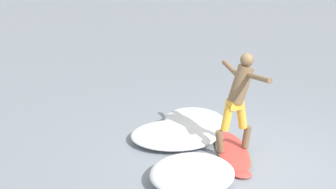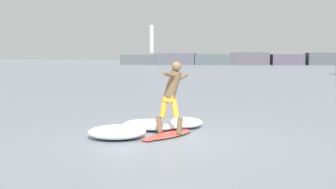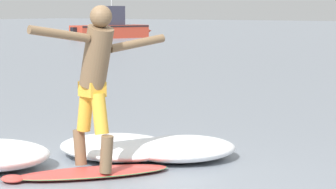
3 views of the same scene
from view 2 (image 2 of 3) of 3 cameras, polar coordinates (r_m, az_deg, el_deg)
The scene contains 7 objects.
ground_plane at distance 11.25m, azimuth 0.41°, elevation -5.41°, with size 200.00×200.00×0.00m, color gray.
rock_jetty_breakwater at distance 73.72m, azimuth 13.08°, elevation 4.23°, with size 50.93×4.88×6.13m.
surfboard at distance 11.57m, azimuth 0.07°, elevation -4.92°, with size 1.38×1.81×0.21m.
surfer at distance 11.42m, azimuth 0.52°, elevation 0.42°, with size 0.79×1.62×1.77m.
wave_foam_at_tail at distance 12.90m, azimuth 1.52°, elevation -3.44°, with size 1.49×1.59×0.26m.
wave_foam_at_nose at distance 12.66m, azimuth -1.91°, elevation -3.68°, with size 2.13×2.00×0.23m.
wave_foam_beside at distance 11.35m, azimuth -6.23°, elevation -4.56°, with size 1.67×1.60×0.31m.
Camera 2 is at (0.91, -11.01, 2.10)m, focal length 50.00 mm.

